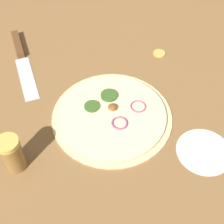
% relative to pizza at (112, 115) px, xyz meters
% --- Properties ---
extents(ground_plane, '(3.00, 3.00, 0.00)m').
position_rel_pizza_xyz_m(ground_plane, '(-0.00, -0.00, -0.01)').
color(ground_plane, brown).
extents(pizza, '(0.29, 0.29, 0.02)m').
position_rel_pizza_xyz_m(pizza, '(0.00, 0.00, 0.00)').
color(pizza, beige).
rests_on(pizza, ground_plane).
extents(knife, '(0.18, 0.25, 0.02)m').
position_rel_pizza_xyz_m(knife, '(0.03, 0.35, 0.00)').
color(knife, silver).
rests_on(knife, ground_plane).
extents(spice_jar, '(0.05, 0.05, 0.09)m').
position_rel_pizza_xyz_m(spice_jar, '(-0.23, 0.09, 0.04)').
color(spice_jar, olive).
rests_on(spice_jar, ground_plane).
extents(loose_cap, '(0.04, 0.04, 0.01)m').
position_rel_pizza_xyz_m(loose_cap, '(0.27, 0.03, -0.00)').
color(loose_cap, gold).
rests_on(loose_cap, ground_plane).
extents(flour_patch, '(0.12, 0.12, 0.00)m').
position_rel_pizza_xyz_m(flour_patch, '(0.04, -0.22, -0.01)').
color(flour_patch, white).
rests_on(flour_patch, ground_plane).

